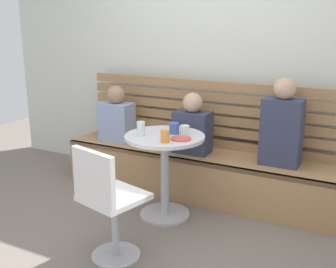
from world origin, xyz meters
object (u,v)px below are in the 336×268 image
(cup_glass_short, at_px, (185,130))
(person_child_left, at_px, (117,117))
(cup_glass_tall, at_px, (141,129))
(cup_tumbler_orange, at_px, (165,136))
(booth_bench, at_px, (196,173))
(person_adult, at_px, (282,126))
(cup_mug_blue, at_px, (174,128))
(plate_small, at_px, (181,139))
(person_child_middle, at_px, (192,127))
(cafe_table, at_px, (165,160))
(white_chair, at_px, (107,200))
(cup_espresso_small, at_px, (165,133))

(cup_glass_short, bearing_deg, person_child_left, 155.94)
(cup_glass_tall, relative_size, cup_tumbler_orange, 1.20)
(booth_bench, height_order, cup_tumbler_orange, cup_tumbler_orange)
(person_child_left, xyz_separation_m, cup_tumbler_orange, (0.96, -0.72, 0.09))
(person_adult, height_order, cup_mug_blue, person_adult)
(person_adult, distance_m, plate_small, 0.92)
(cup_glass_short, bearing_deg, cup_mug_blue, -171.27)
(person_child_middle, relative_size, cup_tumbler_orange, 5.82)
(booth_bench, distance_m, cafe_table, 0.63)
(cup_glass_short, relative_size, cup_mug_blue, 0.84)
(white_chair, xyz_separation_m, person_adult, (0.87, 1.39, 0.32))
(person_adult, xyz_separation_m, plate_small, (-0.67, -0.63, -0.04))
(booth_bench, relative_size, white_chair, 3.18)
(cup_tumbler_orange, bearing_deg, person_child_middle, 96.55)
(cup_tumbler_orange, xyz_separation_m, cup_mug_blue, (-0.05, 0.26, -0.00))
(cafe_table, bearing_deg, cup_glass_short, 33.11)
(white_chair, height_order, person_child_left, person_child_left)
(person_child_left, distance_m, cup_tumbler_orange, 1.20)
(cup_glass_tall, height_order, plate_small, cup_glass_tall)
(white_chair, xyz_separation_m, cup_glass_short, (0.17, 0.90, 0.32))
(cup_glass_short, bearing_deg, cafe_table, -146.89)
(white_chair, distance_m, person_adult, 1.67)
(cup_tumbler_orange, bearing_deg, cup_espresso_small, 117.50)
(person_child_left, distance_m, cup_espresso_small, 1.05)
(person_child_left, relative_size, cup_mug_blue, 6.15)
(cup_glass_tall, bearing_deg, plate_small, 8.46)
(cafe_table, relative_size, cup_espresso_small, 13.21)
(person_adult, distance_m, cup_tumbler_orange, 1.06)
(person_child_middle, height_order, cup_glass_short, person_child_middle)
(person_adult, bearing_deg, cup_glass_tall, -146.30)
(booth_bench, xyz_separation_m, person_adult, (0.80, 0.03, 0.56))
(cup_glass_short, height_order, cup_espresso_small, cup_glass_short)
(person_child_left, bearing_deg, person_child_middle, -0.80)
(booth_bench, bearing_deg, person_child_left, -179.33)
(booth_bench, height_order, person_adult, person_adult)
(booth_bench, relative_size, cup_espresso_small, 48.21)
(cafe_table, distance_m, plate_small, 0.29)
(plate_small, bearing_deg, cup_espresso_small, 172.66)
(white_chair, distance_m, cup_tumbler_orange, 0.72)
(person_adult, distance_m, cup_espresso_small, 1.03)
(cup_tumbler_orange, bearing_deg, cup_mug_blue, 101.29)
(person_child_left, relative_size, cup_tumbler_orange, 5.84)
(cup_glass_short, height_order, cup_tumbler_orange, cup_tumbler_orange)
(person_adult, xyz_separation_m, cup_glass_short, (-0.70, -0.48, -0.01))
(person_child_left, xyz_separation_m, cup_glass_tall, (0.69, -0.64, 0.10))
(person_adult, height_order, plate_small, person_adult)
(cup_tumbler_orange, distance_m, cup_espresso_small, 0.17)
(white_chair, relative_size, person_adult, 1.11)
(white_chair, distance_m, cup_espresso_small, 0.84)
(white_chair, xyz_separation_m, cup_glass_tall, (-0.15, 0.71, 0.34))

